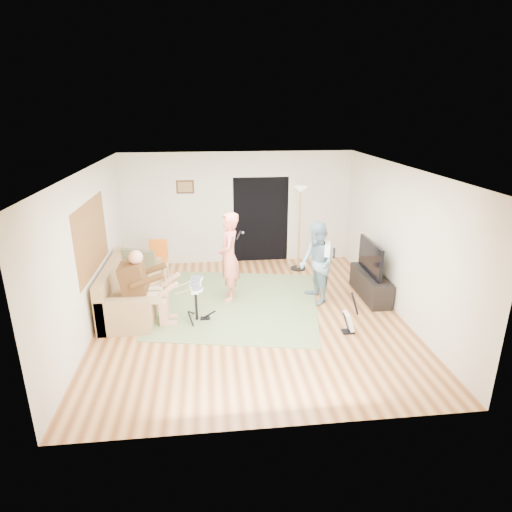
# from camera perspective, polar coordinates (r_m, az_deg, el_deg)

# --- Properties ---
(floor) EXTENTS (6.00, 6.00, 0.00)m
(floor) POSITION_cam_1_polar(r_m,az_deg,el_deg) (8.07, -0.68, -7.84)
(floor) COLOR brown
(floor) RESTS_ON ground
(walls) EXTENTS (5.50, 6.00, 2.70)m
(walls) POSITION_cam_1_polar(r_m,az_deg,el_deg) (7.55, -0.72, 1.33)
(walls) COLOR beige
(walls) RESTS_ON floor
(ceiling) EXTENTS (6.00, 6.00, 0.00)m
(ceiling) POSITION_cam_1_polar(r_m,az_deg,el_deg) (7.25, -0.76, 11.54)
(ceiling) COLOR white
(ceiling) RESTS_ON walls
(window_blinds) EXTENTS (0.00, 2.05, 2.05)m
(window_blinds) POSITION_cam_1_polar(r_m,az_deg,el_deg) (7.92, -21.07, 2.38)
(window_blinds) COLOR #915C2D
(window_blinds) RESTS_ON walls
(doorway) EXTENTS (2.10, 0.00, 2.10)m
(doorway) POSITION_cam_1_polar(r_m,az_deg,el_deg) (10.55, 0.66, 4.83)
(doorway) COLOR black
(doorway) RESTS_ON walls
(picture_frame) EXTENTS (0.42, 0.03, 0.32)m
(picture_frame) POSITION_cam_1_polar(r_m,az_deg,el_deg) (10.31, -9.43, 9.07)
(picture_frame) COLOR #3F2314
(picture_frame) RESTS_ON walls
(area_rug) EXTENTS (3.60, 3.72, 0.02)m
(area_rug) POSITION_cam_1_polar(r_m,az_deg,el_deg) (8.51, -2.34, -6.29)
(area_rug) COLOR #627748
(area_rug) RESTS_ON floor
(sofa) EXTENTS (0.92, 2.24, 0.91)m
(sofa) POSITION_cam_1_polar(r_m,az_deg,el_deg) (8.55, -16.64, -4.83)
(sofa) COLOR #A07E50
(sofa) RESTS_ON floor
(drummer) EXTENTS (0.89, 0.50, 1.38)m
(drummer) POSITION_cam_1_polar(r_m,az_deg,el_deg) (7.80, -14.46, -5.11)
(drummer) COLOR #523317
(drummer) RESTS_ON sofa
(drum_kit) EXTENTS (0.41, 0.73, 0.75)m
(drum_kit) POSITION_cam_1_polar(r_m,az_deg,el_deg) (7.80, -7.98, -6.32)
(drum_kit) COLOR black
(drum_kit) RESTS_ON floor
(singer) EXTENTS (0.47, 0.67, 1.78)m
(singer) POSITION_cam_1_polar(r_m,az_deg,el_deg) (8.40, -3.63, -0.14)
(singer) COLOR #FF846E
(singer) RESTS_ON floor
(microphone) EXTENTS (0.06, 0.06, 0.24)m
(microphone) POSITION_cam_1_polar(r_m,az_deg,el_deg) (8.28, -2.31, 2.78)
(microphone) COLOR black
(microphone) RESTS_ON singer
(guitarist) EXTENTS (0.73, 0.87, 1.61)m
(guitarist) POSITION_cam_1_polar(r_m,az_deg,el_deg) (8.37, 8.09, -0.99)
(guitarist) COLOR #6D8FA0
(guitarist) RESTS_ON floor
(guitar_held) EXTENTS (0.29, 0.61, 0.26)m
(guitar_held) POSITION_cam_1_polar(r_m,az_deg,el_deg) (8.33, 9.52, 0.94)
(guitar_held) COLOR white
(guitar_held) RESTS_ON guitarist
(guitar_spare) EXTENTS (0.27, 0.24, 0.75)m
(guitar_spare) POSITION_cam_1_polar(r_m,az_deg,el_deg) (7.55, 12.30, -8.48)
(guitar_spare) COLOR black
(guitar_spare) RESTS_ON floor
(torchiere_lamp) EXTENTS (0.35, 0.35, 1.98)m
(torchiere_lamp) POSITION_cam_1_polar(r_m,az_deg,el_deg) (9.91, 5.86, 5.63)
(torchiere_lamp) COLOR black
(torchiere_lamp) RESTS_ON floor
(dining_chair) EXTENTS (0.43, 0.45, 0.96)m
(dining_chair) POSITION_cam_1_polar(r_m,az_deg,el_deg) (9.56, -12.85, -1.65)
(dining_chair) COLOR beige
(dining_chair) RESTS_ON floor
(tv_cabinet) EXTENTS (0.40, 1.40, 0.50)m
(tv_cabinet) POSITION_cam_1_polar(r_m,az_deg,el_deg) (9.02, 14.99, -3.75)
(tv_cabinet) COLOR black
(tv_cabinet) RESTS_ON floor
(television) EXTENTS (0.06, 1.14, 0.65)m
(television) POSITION_cam_1_polar(r_m,az_deg,el_deg) (8.79, 15.02, -0.16)
(television) COLOR black
(television) RESTS_ON tv_cabinet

